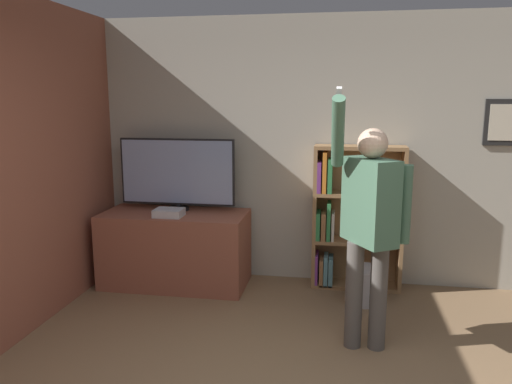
{
  "coord_description": "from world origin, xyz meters",
  "views": [
    {
      "loc": [
        0.3,
        -2.19,
        1.9
      ],
      "look_at": [
        -0.4,
        1.95,
        1.1
      ],
      "focal_mm": 35.0,
      "sensor_mm": 36.0,
      "label": 1
    }
  ],
  "objects_px": {
    "television": "(177,173)",
    "waste_bin": "(364,285)",
    "bookshelf": "(348,219)",
    "game_console": "(169,213)",
    "person": "(369,218)"
  },
  "relations": [
    {
      "from": "game_console",
      "to": "television",
      "type": "bearing_deg",
      "value": 89.94
    },
    {
      "from": "television",
      "to": "bookshelf",
      "type": "bearing_deg",
      "value": 3.58
    },
    {
      "from": "game_console",
      "to": "waste_bin",
      "type": "height_order",
      "value": "game_console"
    },
    {
      "from": "bookshelf",
      "to": "waste_bin",
      "type": "xyz_separation_m",
      "value": [
        0.16,
        -0.39,
        -0.53
      ]
    },
    {
      "from": "television",
      "to": "waste_bin",
      "type": "relative_size",
      "value": 3.4
    },
    {
      "from": "game_console",
      "to": "person",
      "type": "distance_m",
      "value": 2.07
    },
    {
      "from": "game_console",
      "to": "waste_bin",
      "type": "xyz_separation_m",
      "value": [
        1.89,
        0.01,
        -0.62
      ]
    },
    {
      "from": "bookshelf",
      "to": "waste_bin",
      "type": "height_order",
      "value": "bookshelf"
    },
    {
      "from": "bookshelf",
      "to": "waste_bin",
      "type": "relative_size",
      "value": 4.1
    },
    {
      "from": "television",
      "to": "game_console",
      "type": "height_order",
      "value": "television"
    },
    {
      "from": "game_console",
      "to": "waste_bin",
      "type": "distance_m",
      "value": 1.99
    },
    {
      "from": "waste_bin",
      "to": "game_console",
      "type": "bearing_deg",
      "value": -179.78
    },
    {
      "from": "game_console",
      "to": "person",
      "type": "relative_size",
      "value": 0.14
    },
    {
      "from": "television",
      "to": "waste_bin",
      "type": "height_order",
      "value": "television"
    },
    {
      "from": "game_console",
      "to": "waste_bin",
      "type": "relative_size",
      "value": 0.79
    }
  ]
}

